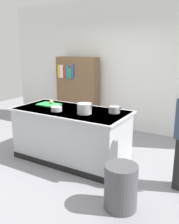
# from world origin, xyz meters

# --- Properties ---
(ground_plane) EXTENTS (10.00, 10.00, 0.00)m
(ground_plane) POSITION_xyz_m (0.00, 0.00, 0.00)
(ground_plane) COLOR gray
(back_wall) EXTENTS (6.40, 0.12, 3.00)m
(back_wall) POSITION_xyz_m (0.00, 2.10, 1.50)
(back_wall) COLOR white
(back_wall) RESTS_ON ground_plane
(counter_island) EXTENTS (1.98, 0.98, 0.90)m
(counter_island) POSITION_xyz_m (0.00, -0.00, 0.47)
(counter_island) COLOR #B7BABF
(counter_island) RESTS_ON ground_plane
(cutting_board) EXTENTS (0.40, 0.28, 0.02)m
(cutting_board) POSITION_xyz_m (-0.55, 0.09, 0.91)
(cutting_board) COLOR green
(cutting_board) RESTS_ON counter_island
(onion) EXTENTS (0.07, 0.07, 0.07)m
(onion) POSITION_xyz_m (-0.51, 0.12, 0.96)
(onion) COLOR tan
(onion) RESTS_ON cutting_board
(stock_pot) EXTENTS (0.30, 0.23, 0.17)m
(stock_pot) POSITION_xyz_m (0.33, -0.09, 0.98)
(stock_pot) COLOR #B7BABF
(stock_pot) RESTS_ON counter_island
(sauce_pan) EXTENTS (0.25, 0.18, 0.11)m
(sauce_pan) POSITION_xyz_m (0.72, 0.19, 0.95)
(sauce_pan) COLOR #99999E
(sauce_pan) RESTS_ON counter_island
(mixing_bowl) EXTENTS (0.18, 0.18, 0.08)m
(mixing_bowl) POSITION_xyz_m (-0.15, -0.19, 0.94)
(mixing_bowl) COLOR #B7BABF
(mixing_bowl) RESTS_ON counter_island
(juice_cup) EXTENTS (0.07, 0.07, 0.10)m
(juice_cup) POSITION_xyz_m (0.08, 0.19, 0.95)
(juice_cup) COLOR yellow
(juice_cup) RESTS_ON counter_island
(trash_bin) EXTENTS (0.41, 0.41, 0.57)m
(trash_bin) POSITION_xyz_m (1.29, -0.83, 0.28)
(trash_bin) COLOR #4C4C51
(trash_bin) RESTS_ON ground_plane
(bookshelf) EXTENTS (1.10, 0.31, 1.70)m
(bookshelf) POSITION_xyz_m (-1.04, 1.80, 0.85)
(bookshelf) COLOR brown
(bookshelf) RESTS_ON ground_plane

